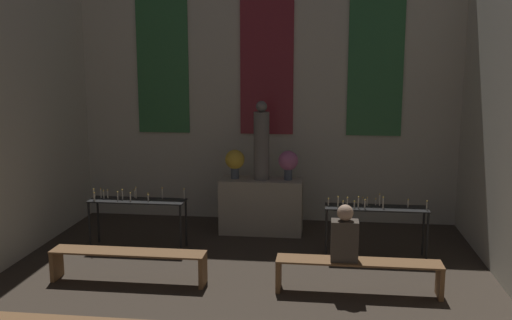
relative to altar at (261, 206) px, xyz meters
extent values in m
cube|color=beige|center=(0.00, 0.95, 2.15)|extent=(7.43, 0.12, 5.29)
cube|color=#33723F|center=(-2.01, 0.87, 2.68)|extent=(1.01, 0.03, 2.96)
cube|color=maroon|center=(0.00, 0.87, 2.68)|extent=(1.01, 0.03, 2.96)
cube|color=#33723F|center=(2.01, 0.87, 2.68)|extent=(1.01, 0.03, 2.96)
cube|color=#ADA38E|center=(0.00, 0.00, 0.00)|extent=(1.47, 0.59, 0.99)
cylinder|color=slate|center=(0.00, 0.00, 1.10)|extent=(0.28, 0.28, 1.21)
sphere|color=slate|center=(0.00, 0.00, 1.80)|extent=(0.20, 0.20, 0.20)
cylinder|color=#4C5666|center=(-0.48, 0.00, 0.61)|extent=(0.15, 0.15, 0.23)
sphere|color=gold|center=(-0.48, 0.00, 0.84)|extent=(0.35, 0.35, 0.35)
cylinder|color=#4C5666|center=(0.48, 0.00, 0.61)|extent=(0.15, 0.15, 0.23)
sphere|color=#C66B9E|center=(0.48, 0.00, 0.84)|extent=(0.35, 0.35, 0.35)
cube|color=black|center=(-1.94, -1.10, 0.31)|extent=(1.60, 0.42, 0.02)
cylinder|color=black|center=(-2.71, -1.28, -0.09)|extent=(0.04, 0.04, 0.80)
cylinder|color=black|center=(-1.17, -1.28, -0.09)|extent=(0.04, 0.04, 0.80)
cylinder|color=black|center=(-2.71, -0.92, -0.09)|extent=(0.04, 0.04, 0.80)
cylinder|color=black|center=(-1.17, -0.92, -0.09)|extent=(0.04, 0.04, 0.80)
cylinder|color=silver|center=(-2.64, -1.20, 0.41)|extent=(0.02, 0.02, 0.17)
sphere|color=#F9CC4C|center=(-2.64, -1.20, 0.51)|extent=(0.02, 0.02, 0.02)
cylinder|color=silver|center=(-1.73, -1.16, 0.37)|extent=(0.02, 0.02, 0.10)
sphere|color=#F9CC4C|center=(-1.73, -1.16, 0.43)|extent=(0.02, 0.02, 0.02)
cylinder|color=silver|center=(-1.55, -0.95, 0.41)|extent=(0.02, 0.02, 0.17)
sphere|color=#F9CC4C|center=(-1.55, -0.95, 0.50)|extent=(0.02, 0.02, 0.02)
cylinder|color=silver|center=(-1.19, -0.92, 0.40)|extent=(0.02, 0.02, 0.15)
sphere|color=#F9CC4C|center=(-1.19, -0.92, 0.49)|extent=(0.02, 0.02, 0.02)
cylinder|color=silver|center=(-2.04, -0.94, 0.38)|extent=(0.02, 0.02, 0.12)
sphere|color=#F9CC4C|center=(-2.04, -0.94, 0.46)|extent=(0.02, 0.02, 0.02)
cylinder|color=silver|center=(-2.18, -1.11, 0.40)|extent=(0.02, 0.02, 0.16)
sphere|color=#F9CC4C|center=(-2.18, -1.11, 0.49)|extent=(0.02, 0.02, 0.02)
cylinder|color=silver|center=(-2.59, -1.03, 0.40)|extent=(0.02, 0.02, 0.15)
sphere|color=#F9CC4C|center=(-2.59, -1.03, 0.48)|extent=(0.02, 0.02, 0.02)
cylinder|color=silver|center=(-2.02, -1.18, 0.39)|extent=(0.02, 0.02, 0.13)
sphere|color=#F9CC4C|center=(-2.02, -1.18, 0.46)|extent=(0.02, 0.02, 0.02)
cylinder|color=silver|center=(-2.52, -1.08, 0.39)|extent=(0.02, 0.02, 0.13)
sphere|color=#F9CC4C|center=(-2.52, -1.08, 0.46)|extent=(0.02, 0.02, 0.02)
cylinder|color=silver|center=(-2.60, -1.28, 0.39)|extent=(0.02, 0.02, 0.13)
sphere|color=#F9CC4C|center=(-2.60, -1.28, 0.47)|extent=(0.02, 0.02, 0.02)
cylinder|color=silver|center=(-2.25, -1.17, 0.39)|extent=(0.02, 0.02, 0.13)
sphere|color=#F9CC4C|center=(-2.25, -1.17, 0.47)|extent=(0.02, 0.02, 0.02)
cylinder|color=silver|center=(-2.46, -1.05, 0.39)|extent=(0.02, 0.02, 0.13)
sphere|color=#F9CC4C|center=(-2.46, -1.05, 0.47)|extent=(0.02, 0.02, 0.02)
cylinder|color=silver|center=(-2.00, -0.99, 0.41)|extent=(0.02, 0.02, 0.18)
sphere|color=#F9CC4C|center=(-2.00, -0.99, 0.51)|extent=(0.02, 0.02, 0.02)
cylinder|color=silver|center=(-1.78, -1.02, 0.37)|extent=(0.02, 0.02, 0.09)
sphere|color=#F9CC4C|center=(-1.78, -1.02, 0.43)|extent=(0.02, 0.02, 0.02)
cube|color=black|center=(1.94, -1.10, 0.31)|extent=(1.60, 0.42, 0.02)
cylinder|color=black|center=(1.17, -1.28, -0.09)|extent=(0.04, 0.04, 0.80)
cylinder|color=black|center=(2.71, -1.28, -0.09)|extent=(0.04, 0.04, 0.80)
cylinder|color=black|center=(1.17, -0.92, -0.09)|extent=(0.04, 0.04, 0.80)
cylinder|color=black|center=(2.71, -0.92, -0.09)|extent=(0.04, 0.04, 0.80)
cylinder|color=silver|center=(1.42, -1.23, 0.38)|extent=(0.02, 0.02, 0.10)
sphere|color=#F9CC4C|center=(1.42, -1.23, 0.44)|extent=(0.02, 0.02, 0.02)
cylinder|color=silver|center=(1.74, -0.93, 0.37)|extent=(0.02, 0.02, 0.10)
sphere|color=#F9CC4C|center=(1.74, -0.93, 0.43)|extent=(0.02, 0.02, 0.02)
cylinder|color=silver|center=(1.94, -0.96, 0.37)|extent=(0.02, 0.02, 0.09)
sphere|color=#F9CC4C|center=(1.94, -0.96, 0.43)|extent=(0.02, 0.02, 0.02)
cylinder|color=silver|center=(1.34, -1.19, 0.41)|extent=(0.02, 0.02, 0.16)
sphere|color=#F9CC4C|center=(1.34, -1.19, 0.50)|extent=(0.02, 0.02, 0.02)
cylinder|color=silver|center=(1.65, -1.19, 0.41)|extent=(0.02, 0.02, 0.17)
sphere|color=#F9CC4C|center=(1.65, -1.19, 0.51)|extent=(0.02, 0.02, 0.02)
cylinder|color=silver|center=(1.19, -1.11, 0.38)|extent=(0.02, 0.02, 0.11)
sphere|color=#F9CC4C|center=(1.19, -1.11, 0.44)|extent=(0.02, 0.02, 0.02)
cylinder|color=silver|center=(2.04, -1.16, 0.41)|extent=(0.02, 0.02, 0.17)
sphere|color=#F9CC4C|center=(2.04, -1.16, 0.50)|extent=(0.02, 0.02, 0.02)
cylinder|color=silver|center=(2.43, -1.05, 0.38)|extent=(0.02, 0.02, 0.12)
sphere|color=#F9CC4C|center=(2.43, -1.05, 0.45)|extent=(0.02, 0.02, 0.02)
cylinder|color=silver|center=(1.75, -1.22, 0.39)|extent=(0.02, 0.02, 0.13)
sphere|color=#F9CC4C|center=(1.75, -1.22, 0.47)|extent=(0.02, 0.02, 0.02)
cylinder|color=silver|center=(1.80, -1.03, 0.39)|extent=(0.02, 0.02, 0.12)
sphere|color=#F9CC4C|center=(1.80, -1.03, 0.46)|extent=(0.02, 0.02, 0.02)
cylinder|color=silver|center=(1.48, -1.16, 0.40)|extent=(0.02, 0.02, 0.15)
sphere|color=#F9CC4C|center=(1.48, -1.16, 0.48)|extent=(0.02, 0.02, 0.02)
cylinder|color=silver|center=(2.69, -1.18, 0.39)|extent=(0.02, 0.02, 0.13)
sphere|color=#F9CC4C|center=(2.69, -1.18, 0.47)|extent=(0.02, 0.02, 0.02)
cylinder|color=silver|center=(2.00, -0.99, 0.41)|extent=(0.02, 0.02, 0.17)
sphere|color=#F9CC4C|center=(2.00, -0.99, 0.51)|extent=(0.02, 0.02, 0.02)
cylinder|color=silver|center=(1.59, -1.20, 0.37)|extent=(0.02, 0.02, 0.10)
sphere|color=#F9CC4C|center=(1.59, -1.20, 0.43)|extent=(0.02, 0.02, 0.02)
cube|color=brown|center=(-1.60, -2.57, -0.05)|extent=(2.20, 0.36, 0.03)
cube|color=brown|center=(-2.66, -2.57, -0.28)|extent=(0.06, 0.32, 0.43)
cube|color=brown|center=(-0.53, -2.57, -0.28)|extent=(0.06, 0.32, 0.43)
cube|color=brown|center=(1.60, -2.57, -0.05)|extent=(2.20, 0.36, 0.03)
cube|color=brown|center=(0.53, -2.57, -0.28)|extent=(0.06, 0.32, 0.43)
cube|color=brown|center=(2.66, -2.57, -0.28)|extent=(0.06, 0.32, 0.43)
cube|color=#4C4238|center=(1.40, -2.57, 0.24)|extent=(0.36, 0.24, 0.55)
sphere|color=tan|center=(1.40, -2.57, 0.62)|extent=(0.22, 0.22, 0.22)
camera|label=1|loc=(1.12, -9.93, 2.61)|focal=40.00mm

